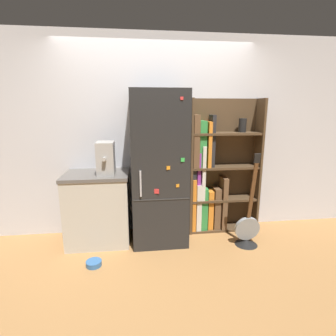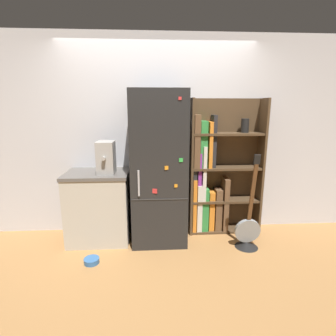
# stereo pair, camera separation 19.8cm
# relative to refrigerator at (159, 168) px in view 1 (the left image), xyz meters

# --- Properties ---
(ground_plane) EXTENTS (16.00, 16.00, 0.00)m
(ground_plane) POSITION_rel_refrigerator_xyz_m (0.00, -0.14, -0.94)
(ground_plane) COLOR #A87542
(wall_back) EXTENTS (8.00, 0.05, 2.60)m
(wall_back) POSITION_rel_refrigerator_xyz_m (0.00, 0.34, 0.36)
(wall_back) COLOR silver
(wall_back) RESTS_ON ground_plane
(refrigerator) EXTENTS (0.67, 0.65, 1.89)m
(refrigerator) POSITION_rel_refrigerator_xyz_m (0.00, 0.00, 0.00)
(refrigerator) COLOR black
(refrigerator) RESTS_ON ground_plane
(bookshelf) EXTENTS (0.96, 0.28, 1.80)m
(bookshelf) POSITION_rel_refrigerator_xyz_m (0.77, 0.20, -0.16)
(bookshelf) COLOR #4C3823
(bookshelf) RESTS_ON ground_plane
(kitchen_counter) EXTENTS (0.78, 0.59, 0.90)m
(kitchen_counter) POSITION_rel_refrigerator_xyz_m (-0.77, 0.03, -0.49)
(kitchen_counter) COLOR #BCB7A8
(kitchen_counter) RESTS_ON ground_plane
(espresso_machine) EXTENTS (0.20, 0.34, 0.39)m
(espresso_machine) POSITION_rel_refrigerator_xyz_m (-0.63, -0.03, 0.15)
(espresso_machine) COLOR #A5A39E
(espresso_machine) RESTS_ON kitchen_counter
(guitar) EXTENTS (0.31, 0.28, 1.18)m
(guitar) POSITION_rel_refrigerator_xyz_m (1.07, -0.30, -0.77)
(guitar) COLOR black
(guitar) RESTS_ON ground_plane
(pet_bowl) EXTENTS (0.17, 0.17, 0.06)m
(pet_bowl) POSITION_rel_refrigerator_xyz_m (-0.76, -0.54, -0.91)
(pet_bowl) COLOR #3366A5
(pet_bowl) RESTS_ON ground_plane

